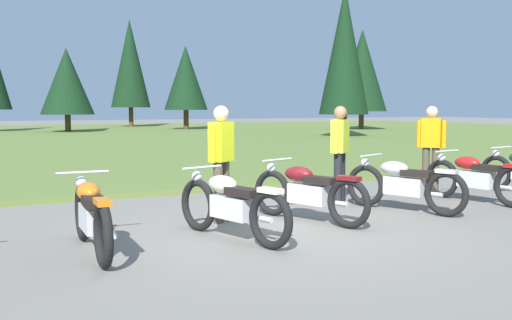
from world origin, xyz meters
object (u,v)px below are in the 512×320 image
Objects in this scene: motorcycle_orange at (92,215)px; motorcycle_red at (475,177)px; motorcycle_maroon at (308,192)px; rider_with_back_turned at (340,149)px; motorcycle_silver at (403,184)px; rider_in_hivis_vest at (221,156)px; rider_near_row_end at (431,144)px; motorcycle_cream at (231,205)px.

motorcycle_orange is 6.68m from motorcycle_red.
rider_with_back_turned reaches higher than motorcycle_maroon.
motorcycle_orange is 4.98m from motorcycle_silver.
rider_in_hivis_vest is at bearing -166.82° from rider_with_back_turned.
motorcycle_orange is 1.26× the size of rider_near_row_end.
rider_in_hivis_vest is at bearing 175.42° from motorcycle_red.
motorcycle_orange and motorcycle_maroon have the same top height.
rider_near_row_end is (1.81, 1.32, 0.51)m from motorcycle_silver.
rider_in_hivis_vest reaches higher than motorcycle_cream.
motorcycle_orange is 1.05× the size of motorcycle_silver.
motorcycle_silver is (3.26, 0.58, 0.00)m from motorcycle_cream.
motorcycle_maroon is 1.21× the size of rider_near_row_end.
motorcycle_silver is 3.01m from rider_in_hivis_vest.
motorcycle_maroon is at bearing -159.26° from rider_near_row_end.
motorcycle_silver is at bearing -176.13° from motorcycle_red.
motorcycle_cream is 0.98× the size of motorcycle_red.
motorcycle_cream is at bearing -2.49° from motorcycle_orange.
rider_near_row_end reaches higher than motorcycle_orange.
motorcycle_maroon is 1.21× the size of rider_in_hivis_vest.
motorcycle_red is at bearing 3.87° from motorcycle_silver.
motorcycle_maroon is at bearing 20.28° from motorcycle_cream.
motorcycle_red is (3.50, 0.16, 0.00)m from motorcycle_maroon.
motorcycle_red is 1.32m from rider_near_row_end.
motorcycle_orange is 1.26× the size of rider_with_back_turned.
motorcycle_orange and motorcycle_red have the same top height.
motorcycle_silver is 2.30m from rider_near_row_end.
rider_near_row_end is at bearing 84.62° from motorcycle_red.
motorcycle_cream is at bearing -171.99° from motorcycle_red.
motorcycle_silver is at bearing 1.43° from motorcycle_maroon.
rider_with_back_turned is at bearing 156.65° from motorcycle_red.
motorcycle_cream is 5.44m from rider_near_row_end.
motorcycle_cream and motorcycle_silver have the same top height.
rider_with_back_turned is at bearing -173.36° from rider_near_row_end.
motorcycle_silver is at bearing -65.38° from rider_with_back_turned.
rider_with_back_turned is (4.47, 1.57, 0.51)m from motorcycle_orange.
motorcycle_maroon is (1.45, 0.54, 0.00)m from motorcycle_cream.
motorcycle_cream is 1.23× the size of rider_in_hivis_vest.
motorcycle_orange is at bearing 177.51° from motorcycle_cream.
motorcycle_orange is at bearing -160.70° from rider_with_back_turned.
motorcycle_silver is at bearing -143.83° from rider_near_row_end.
motorcycle_cream and motorcycle_red have the same top height.
motorcycle_silver is at bearing 10.13° from motorcycle_cream.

